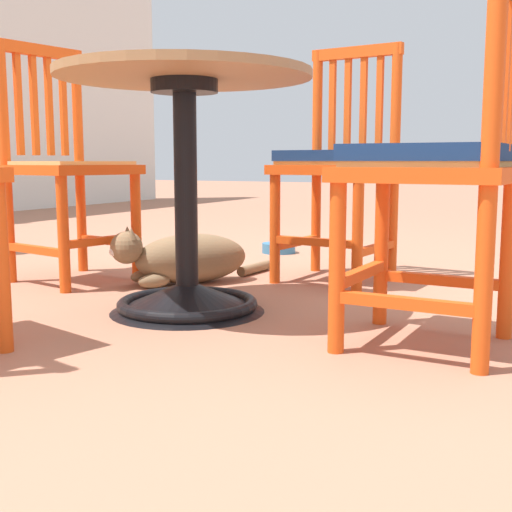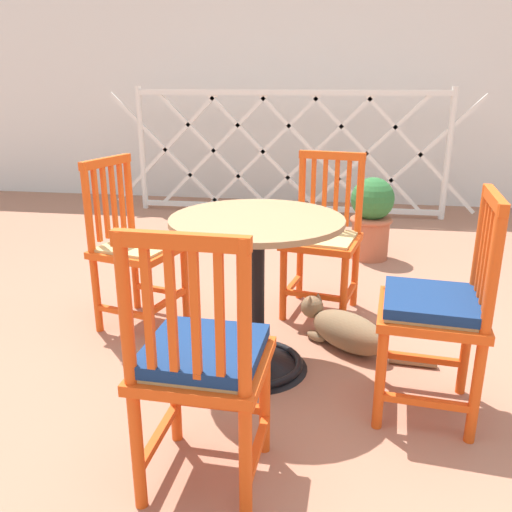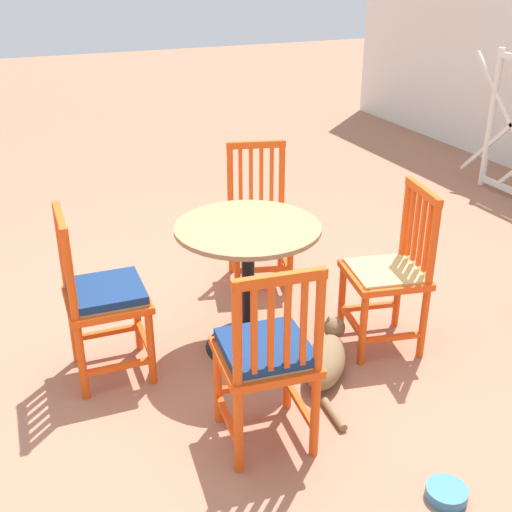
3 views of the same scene
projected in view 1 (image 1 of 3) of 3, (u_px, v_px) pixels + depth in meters
ground_plane at (259, 310)px, 2.09m from camera, size 24.00×24.00×0.00m
cafe_table at (186, 220)px, 2.03m from camera, size 0.76×0.76×0.73m
orange_chair_by_planter at (438, 168)px, 1.62m from camera, size 0.41×0.41×0.91m
orange_chair_facing_out at (338, 166)px, 2.56m from camera, size 0.44×0.44×0.91m
orange_chair_at_corner at (66, 169)px, 2.56m from camera, size 0.47×0.47×0.91m
tabby_cat at (182, 259)px, 2.53m from camera, size 0.67×0.44×0.23m
pet_water_bowl at (279, 248)px, 3.39m from camera, size 0.17×0.17×0.05m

